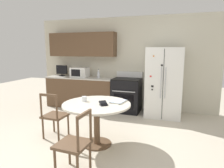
# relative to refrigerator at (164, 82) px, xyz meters

# --- Properties ---
(ground_plane) EXTENTS (14.00, 14.00, 0.00)m
(ground_plane) POSITION_rel_refrigerator_xyz_m (-1.21, -2.20, -0.88)
(ground_plane) COLOR beige
(back_wall) EXTENTS (5.20, 0.44, 2.60)m
(back_wall) POSITION_rel_refrigerator_xyz_m (-1.51, 0.39, 0.56)
(back_wall) COLOR beige
(back_wall) RESTS_ON ground_plane
(kitchen_counter) EXTENTS (2.05, 0.64, 0.90)m
(kitchen_counter) POSITION_rel_refrigerator_xyz_m (-2.39, 0.09, -0.43)
(kitchen_counter) COLOR brown
(kitchen_counter) RESTS_ON ground_plane
(refrigerator) EXTENTS (0.88, 0.79, 1.75)m
(refrigerator) POSITION_rel_refrigerator_xyz_m (0.00, 0.00, 0.00)
(refrigerator) COLOR white
(refrigerator) RESTS_ON ground_plane
(oven_range) EXTENTS (0.74, 0.68, 1.08)m
(oven_range) POSITION_rel_refrigerator_xyz_m (-0.99, 0.06, -0.41)
(oven_range) COLOR black
(oven_range) RESTS_ON ground_plane
(microwave) EXTENTS (0.49, 0.36, 0.28)m
(microwave) POSITION_rel_refrigerator_xyz_m (-2.42, 0.07, 0.16)
(microwave) COLOR white
(microwave) RESTS_ON kitchen_counter
(countertop_tv) EXTENTS (0.36, 0.16, 0.32)m
(countertop_tv) POSITION_rel_refrigerator_xyz_m (-3.07, 0.14, 0.20)
(countertop_tv) COLOR black
(countertop_tv) RESTS_ON kitchen_counter
(counter_bottle) EXTENTS (0.08, 0.08, 0.25)m
(counter_bottle) POSITION_rel_refrigerator_xyz_m (-1.83, 0.08, 0.12)
(counter_bottle) COLOR silver
(counter_bottle) RESTS_ON kitchen_counter
(dining_table) EXTENTS (1.20, 1.20, 0.77)m
(dining_table) POSITION_rel_refrigerator_xyz_m (-1.01, -2.03, -0.26)
(dining_table) COLOR beige
(dining_table) RESTS_ON ground_plane
(dining_chair_left) EXTENTS (0.43, 0.43, 0.90)m
(dining_chair_left) POSITION_rel_refrigerator_xyz_m (-1.91, -2.01, -0.44)
(dining_chair_left) COLOR brown
(dining_chair_left) RESTS_ON ground_plane
(dining_chair_near) EXTENTS (0.44, 0.44, 0.90)m
(dining_chair_near) POSITION_rel_refrigerator_xyz_m (-0.96, -2.93, -0.44)
(dining_chair_near) COLOR brown
(dining_chair_near) RESTS_ON ground_plane
(candle_glass) EXTENTS (0.09, 0.09, 0.09)m
(candle_glass) POSITION_rel_refrigerator_xyz_m (-1.28, -1.96, -0.07)
(candle_glass) COLOR silver
(candle_glass) RESTS_ON dining_table
(wallet) EXTENTS (0.17, 0.17, 0.07)m
(wallet) POSITION_rel_refrigerator_xyz_m (-0.86, -2.10, -0.08)
(wallet) COLOR black
(wallet) RESTS_ON dining_table
(mail_stack) EXTENTS (0.30, 0.35, 0.02)m
(mail_stack) POSITION_rel_refrigerator_xyz_m (-0.67, -1.82, -0.10)
(mail_stack) COLOR white
(mail_stack) RESTS_ON dining_table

